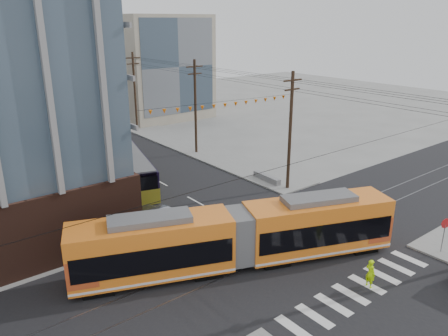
# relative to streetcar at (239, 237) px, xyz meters

# --- Properties ---
(ground) EXTENTS (160.00, 160.00, 0.00)m
(ground) POSITION_rel_streetcar_xyz_m (3.82, -3.61, -2.02)
(ground) COLOR slate
(bg_bldg_ne_near) EXTENTS (14.00, 14.00, 16.00)m
(bg_bldg_ne_near) POSITION_rel_streetcar_xyz_m (19.82, 44.39, 5.98)
(bg_bldg_ne_near) COLOR gray
(bg_bldg_ne_near) RESTS_ON ground
(bg_bldg_ne_far) EXTENTS (16.00, 16.00, 14.00)m
(bg_bldg_ne_far) POSITION_rel_streetcar_xyz_m (21.82, 64.39, 4.98)
(bg_bldg_ne_far) COLOR #8C99A5
(bg_bldg_ne_far) RESTS_ON ground
(utility_pole_far) EXTENTS (0.30, 0.30, 11.00)m
(utility_pole_far) POSITION_rel_streetcar_xyz_m (12.32, 52.39, 3.48)
(utility_pole_far) COLOR black
(utility_pole_far) RESTS_ON ground
(streetcar) EXTENTS (20.57, 10.60, 4.04)m
(streetcar) POSITION_rel_streetcar_xyz_m (0.00, 0.00, 0.00)
(streetcar) COLOR orange
(streetcar) RESTS_ON ground
(city_bus) EXTENTS (5.57, 11.89, 3.30)m
(city_bus) POSITION_rel_streetcar_xyz_m (1.22, 17.27, -0.37)
(city_bus) COLOR black
(city_bus) RESTS_ON ground
(parked_car_silver) EXTENTS (2.36, 4.86, 1.53)m
(parked_car_silver) POSITION_rel_streetcar_xyz_m (-1.28, 8.34, -1.26)
(parked_car_silver) COLOR gray
(parked_car_silver) RESTS_ON ground
(parked_car_white) EXTENTS (3.01, 5.26, 1.44)m
(parked_car_white) POSITION_rel_streetcar_xyz_m (-1.88, 13.98, -1.30)
(parked_car_white) COLOR #B3B1B0
(parked_car_white) RESTS_ON ground
(parked_car_grey) EXTENTS (2.67, 4.86, 1.29)m
(parked_car_grey) POSITION_rel_streetcar_xyz_m (-1.89, 21.08, -1.38)
(parked_car_grey) COLOR #4D5054
(parked_car_grey) RESTS_ON ground
(pedestrian) EXTENTS (0.53, 0.72, 1.81)m
(pedestrian) POSITION_rel_streetcar_xyz_m (4.54, -6.79, -1.12)
(pedestrian) COLOR #BDFE06
(pedestrian) RESTS_ON ground
(stop_sign) EXTENTS (0.95, 0.95, 2.47)m
(stop_sign) POSITION_rel_streetcar_xyz_m (11.79, -7.54, -0.79)
(stop_sign) COLOR red
(stop_sign) RESTS_ON ground
(jersey_barrier) EXTENTS (1.03, 3.61, 0.71)m
(jersey_barrier) POSITION_rel_streetcar_xyz_m (12.12, 9.99, -1.67)
(jersey_barrier) COLOR slate
(jersey_barrier) RESTS_ON ground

